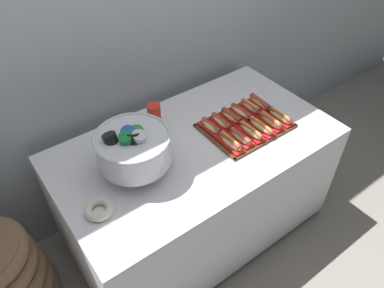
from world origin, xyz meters
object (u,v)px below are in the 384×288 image
floor_vase (0,284)px  hot_dog_3 (261,127)px  hot_dog_5 (280,117)px  serving_tray (245,126)px  hot_dog_8 (231,117)px  hot_dog_0 (230,142)px  hot_dog_1 (241,137)px  buffet_table (196,186)px  hot_dog_4 (271,121)px  hot_dog_6 (211,127)px  hot_dog_9 (241,112)px  punch_bowl (133,147)px  hot_dog_2 (251,132)px  hot_dog_10 (251,107)px  hot_dog_11 (260,103)px  hot_dog_7 (221,122)px  cup_stack (154,116)px  donut (99,209)px

floor_vase → hot_dog_3: bearing=-10.9°
floor_vase → hot_dog_5: bearing=-9.9°
serving_tray → hot_dog_8: (-0.04, 0.08, 0.03)m
hot_dog_0 → hot_dog_1: size_ratio=1.08×
buffet_table → hot_dog_4: size_ratio=9.33×
hot_dog_6 → hot_dog_9: size_ratio=0.90×
hot_dog_1 → punch_bowl: 0.60m
hot_dog_2 → hot_dog_10: bearing=47.6°
hot_dog_0 → hot_dog_6: 0.17m
hot_dog_8 → hot_dog_2: bearing=-90.2°
hot_dog_1 → hot_dog_5: hot_dog_5 is taller
buffet_table → hot_dog_3: hot_dog_3 is taller
hot_dog_2 → hot_dog_5: (0.22, -0.00, 0.00)m
hot_dog_1 → punch_bowl: (-0.57, 0.15, 0.13)m
hot_dog_8 → hot_dog_10: same height
floor_vase → serving_tray: floor_vase is taller
hot_dog_3 → hot_dog_4: size_ratio=1.08×
buffet_table → hot_dog_11: 0.64m
hot_dog_2 → hot_dog_5: size_ratio=1.00×
hot_dog_7 → cup_stack: bearing=142.9°
hot_dog_7 → hot_dog_8: hot_dog_8 is taller
hot_dog_9 → hot_dog_11: (0.15, -0.00, 0.00)m
buffet_table → hot_dog_3: size_ratio=8.62×
hot_dog_11 → hot_dog_2: bearing=-143.9°
hot_dog_5 → hot_dog_6: bearing=156.1°
buffet_table → hot_dog_0: bearing=-49.6°
hot_dog_10 → serving_tray: bearing=-143.9°
hot_dog_8 → donut: bearing=-171.2°
hot_dog_8 → hot_dog_11: bearing=-0.2°
floor_vase → punch_bowl: size_ratio=3.30×
hot_dog_3 → hot_dog_5: size_ratio=1.04×
hot_dog_10 → cup_stack: size_ratio=1.04×
hot_dog_10 → hot_dog_2: bearing=-132.4°
floor_vase → hot_dog_1: size_ratio=7.52×
hot_dog_2 → hot_dog_9: (0.08, 0.16, -0.00)m
buffet_table → floor_vase: floor_vase is taller
hot_dog_8 → cup_stack: (-0.38, 0.23, 0.04)m
cup_stack → buffet_table: bearing=-67.1°
hot_dog_3 → hot_dog_9: bearing=89.8°
hot_dog_1 → donut: hot_dog_1 is taller
hot_dog_2 → hot_dog_6: bearing=132.1°
serving_tray → hot_dog_9: (0.04, 0.08, 0.03)m
hot_dog_1 → hot_dog_0: bearing=179.8°
hot_dog_6 → hot_dog_8: hot_dog_8 is taller
hot_dog_2 → hot_dog_3: hot_dog_2 is taller
serving_tray → hot_dog_7: 0.14m
hot_dog_7 → punch_bowl: punch_bowl is taller
donut → hot_dog_0: bearing=-1.9°
buffet_table → hot_dog_10: 0.58m
hot_dog_3 → cup_stack: cup_stack is taller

